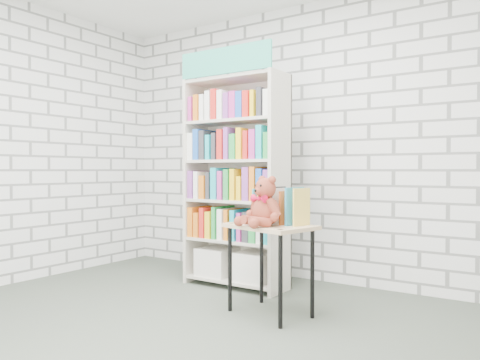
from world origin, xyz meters
The scene contains 6 objects.
ground centered at (0.00, 0.00, 0.00)m, with size 4.50×4.50×0.00m, color #40473C.
room_shell centered at (0.00, 0.00, 1.78)m, with size 4.52×4.02×2.81m.
bookshelf centered at (-0.37, 1.36, 1.02)m, with size 1.00×0.39×2.24m.
display_table centered at (0.34, 0.77, 0.60)m, with size 0.74×0.59×0.70m.
table_books centered at (0.37, 0.87, 0.83)m, with size 0.49×0.31×0.27m.
teddy_bear centered at (0.35, 0.67, 0.85)m, with size 0.35×0.34×0.38m.
Camera 1 is at (2.14, -2.33, 1.11)m, focal length 35.00 mm.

